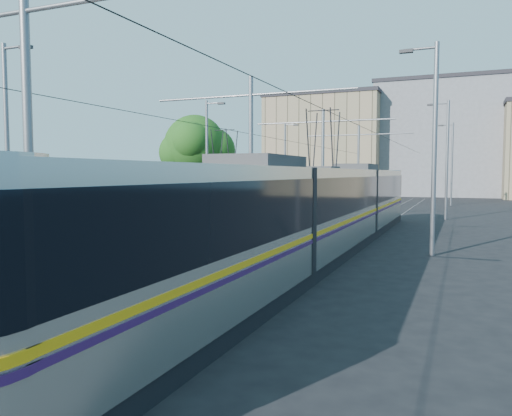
% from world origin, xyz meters
% --- Properties ---
extents(ground, '(160.00, 160.00, 0.00)m').
position_xyz_m(ground, '(0.00, 0.00, 0.00)').
color(ground, black).
rests_on(ground, ground).
extents(platform, '(4.00, 50.00, 0.30)m').
position_xyz_m(platform, '(0.00, 17.00, 0.15)').
color(platform, gray).
rests_on(platform, ground).
extents(tactile_strip_left, '(0.70, 50.00, 0.01)m').
position_xyz_m(tactile_strip_left, '(-1.45, 17.00, 0.30)').
color(tactile_strip_left, gray).
rests_on(tactile_strip_left, platform).
extents(tactile_strip_right, '(0.70, 50.00, 0.01)m').
position_xyz_m(tactile_strip_right, '(1.45, 17.00, 0.30)').
color(tactile_strip_right, gray).
rests_on(tactile_strip_right, platform).
extents(rails, '(8.71, 70.00, 0.03)m').
position_xyz_m(rails, '(0.00, 17.00, 0.02)').
color(rails, gray).
rests_on(rails, ground).
extents(tram_left, '(2.43, 28.41, 5.50)m').
position_xyz_m(tram_left, '(-3.60, 12.75, 1.71)').
color(tram_left, black).
rests_on(tram_left, ground).
extents(tram_right, '(2.43, 32.21, 5.50)m').
position_xyz_m(tram_right, '(3.60, 6.52, 1.86)').
color(tram_right, black).
rests_on(tram_right, ground).
extents(catenary, '(9.20, 70.00, 7.00)m').
position_xyz_m(catenary, '(0.00, 14.15, 4.52)').
color(catenary, slate).
rests_on(catenary, platform).
extents(street_lamps, '(15.18, 38.22, 8.00)m').
position_xyz_m(street_lamps, '(-0.00, 21.00, 4.18)').
color(street_lamps, slate).
rests_on(street_lamps, ground).
extents(shelter, '(0.96, 1.23, 2.40)m').
position_xyz_m(shelter, '(0.16, 11.42, 1.56)').
color(shelter, black).
rests_on(shelter, platform).
extents(tree, '(5.21, 4.82, 7.57)m').
position_xyz_m(tree, '(-10.11, 21.75, 5.12)').
color(tree, '#382314').
rests_on(tree, ground).
extents(building_left, '(16.32, 12.24, 14.32)m').
position_xyz_m(building_left, '(-10.00, 60.00, 7.17)').
color(building_left, gray).
rests_on(building_left, ground).
extents(building_centre, '(18.36, 14.28, 15.85)m').
position_xyz_m(building_centre, '(6.00, 64.00, 7.93)').
color(building_centre, gray).
rests_on(building_centre, ground).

